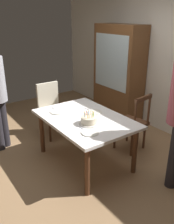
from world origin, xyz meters
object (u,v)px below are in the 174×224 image
plate_near_celebrant (57,112)px  china_cabinet (118,73)px  plate_near_guest (90,133)px  chair_upholstered (51,107)px  dining_table (85,123)px  chair_spindle_back (132,123)px  birthday_cake (89,120)px  plate_far_side (95,112)px

plate_near_celebrant → china_cabinet: bearing=109.9°
plate_near_guest → chair_upholstered: chair_upholstered is taller
dining_table → plate_near_guest: size_ratio=6.54×
plate_near_celebrant → chair_spindle_back: (0.53, 1.05, -0.27)m
birthday_cake → chair_spindle_back: bearing=94.7°
chair_spindle_back → china_cabinet: (-1.17, 0.73, 0.49)m
birthday_cake → chair_spindle_back: (-0.07, 0.90, -0.31)m
dining_table → chair_spindle_back: bearing=81.0°
plate_near_guest → plate_near_celebrant: bearing=180.0°
birthday_cake → chair_upholstered: size_ratio=0.29×
china_cabinet → birthday_cake: bearing=-52.7°
dining_table → chair_upholstered: size_ratio=1.51×
plate_near_celebrant → china_cabinet: size_ratio=0.12×
dining_table → plate_far_side: size_ratio=6.54×
chair_upholstered → china_cabinet: china_cabinet is taller
dining_table → plate_far_side: 0.25m
plate_near_celebrant → plate_near_guest: size_ratio=1.00×
plate_near_guest → chair_spindle_back: (-0.30, 1.05, -0.27)m
plate_far_side → plate_near_celebrant: bearing=-125.8°
dining_table → chair_upholstered: chair_upholstered is taller
birthday_cake → china_cabinet: china_cabinet is taller
plate_near_guest → china_cabinet: (-1.47, 1.78, 0.23)m
birthday_cake → chair_spindle_back: 0.95m
china_cabinet → plate_near_celebrant: bearing=-70.1°
plate_near_guest → dining_table: bearing=152.5°
plate_near_celebrant → plate_far_side: 0.55m
birthday_cake → china_cabinet: bearing=127.3°
plate_near_celebrant → plate_near_guest: 0.83m
plate_near_guest → plate_far_side: bearing=138.3°
plate_near_celebrant → plate_near_guest: same height
plate_near_guest → birthday_cake: bearing=146.8°
dining_table → plate_near_celebrant: bearing=-150.4°
birthday_cake → chair_upholstered: 1.34m
birthday_cake → chair_upholstered: bearing=175.5°
plate_near_celebrant → plate_far_side: bearing=54.2°
plate_near_celebrant → chair_upholstered: chair_upholstered is taller
plate_far_side → plate_near_guest: bearing=-41.7°
plate_near_celebrant → china_cabinet: 1.91m
dining_table → china_cabinet: size_ratio=0.76×
chair_spindle_back → china_cabinet: china_cabinet is taller
plate_near_guest → chair_upholstered: 1.57m
chair_spindle_back → chair_upholstered: same height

